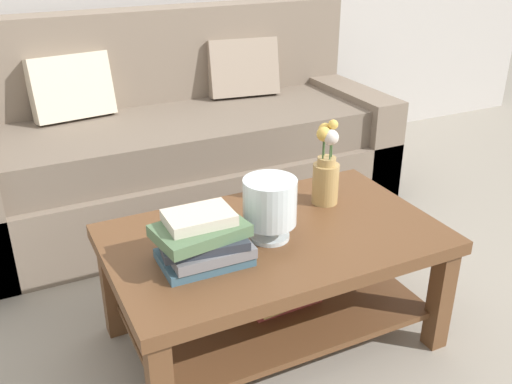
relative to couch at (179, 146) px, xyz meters
name	(u,v)px	position (x,y,z in m)	size (l,w,h in m)	color
ground_plane	(255,295)	(-0.01, -0.97, -0.36)	(10.00, 10.00, 0.00)	gray
couch	(179,146)	(0.00, 0.00, 0.00)	(2.26, 0.90, 1.06)	#7A6B5B
coffee_table	(274,264)	(-0.07, -1.25, -0.03)	(1.19, 0.73, 0.47)	brown
book_stack_main	(203,240)	(-0.37, -1.32, 0.19)	(0.31, 0.24, 0.17)	#3D6075
glass_hurricane_vase	(270,204)	(-0.10, -1.28, 0.24)	(0.19, 0.19, 0.22)	silver
flower_pitcher	(326,170)	(0.22, -1.12, 0.24)	(0.10, 0.11, 0.34)	tan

